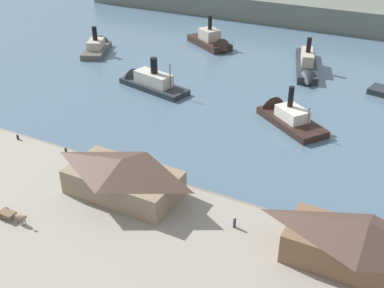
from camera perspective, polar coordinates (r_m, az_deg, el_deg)
ground_plane at (r=83.16m, az=-5.11°, el=-2.73°), size 320.00×320.00×0.00m
quay_promenade at (r=69.10m, az=-15.11°, el=-10.86°), size 110.00×36.00×1.20m
seawall_edge at (r=80.40m, az=-6.50°, el=-3.63°), size 110.00×0.80×1.00m
ferry_shed_central_terminal at (r=72.84m, az=-8.44°, el=-3.95°), size 17.79×9.59×6.35m
ferry_shed_east_terminal at (r=62.80m, az=20.35°, el=-11.56°), size 19.48×8.48×7.16m
horse_cart at (r=72.81m, az=-21.18°, el=-8.14°), size 5.44×1.57×1.87m
pedestrian_walking_west at (r=67.15m, az=5.24°, el=-9.57°), size 0.44×0.44×1.77m
mooring_post_center_west at (r=87.33m, az=-15.21°, el=-0.79°), size 0.44×0.44×0.90m
mooring_post_center_east at (r=94.72m, az=-20.58°, el=0.79°), size 0.44×0.44×0.90m
ferry_approaching_west at (r=144.29m, az=2.57°, el=12.34°), size 18.23×14.78×11.30m
ferry_moored_west at (r=144.17m, az=-11.47°, el=11.65°), size 11.77×16.86×9.68m
ferry_approaching_east at (r=115.79m, az=-5.59°, el=7.71°), size 20.86×9.86×9.98m
ferry_moored_east at (r=100.10m, az=11.26°, el=3.49°), size 17.96×15.35×10.39m
ferry_outer_harbor at (r=127.99m, az=13.89°, el=9.18°), size 12.53×26.38×10.09m
far_headland at (r=177.58m, az=14.92°, el=15.50°), size 180.00×24.00×8.00m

